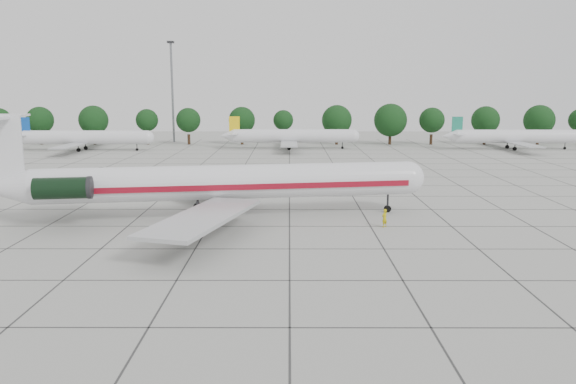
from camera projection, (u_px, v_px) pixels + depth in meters
The scene contains 9 objects.
ground at pixel (290, 226), 55.32m from camera, with size 260.00×260.00×0.00m, color #A7A8A0.
apron_joints at pixel (289, 198), 70.08m from camera, with size 170.00×170.00×0.02m, color #383838.
main_airliner at pixel (204, 182), 58.09m from camera, with size 46.06×35.98×10.86m.
ground_crew at pixel (384, 218), 54.89m from camera, with size 0.66×0.44×1.82m, color #C3B10B.
bg_airliner_b at pixel (85, 138), 123.94m from camera, with size 28.24×27.20×7.40m.
bg_airliner_c at pixel (293, 136), 127.83m from camera, with size 28.24×27.20×7.40m.
bg_airliner_d at pixel (515, 137), 126.62m from camera, with size 28.24×27.20×7.40m.
tree_line at pixel (242, 120), 137.91m from camera, with size 249.86×8.44×10.22m.
floodlight_mast at pixel (172, 86), 143.35m from camera, with size 1.60×1.60×25.45m.
Camera 1 is at (-0.03, -53.82, 13.24)m, focal length 35.00 mm.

